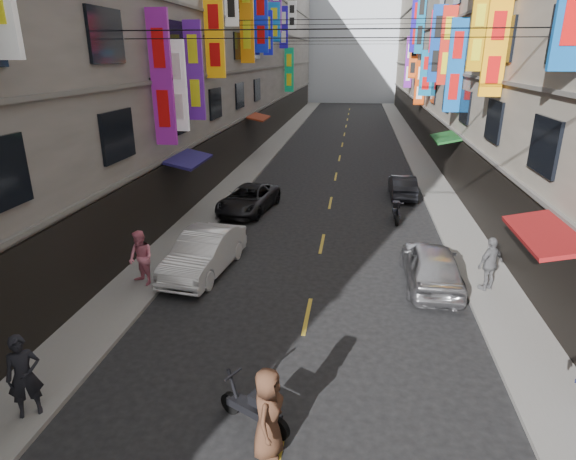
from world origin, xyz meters
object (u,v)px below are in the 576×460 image
(car_left_mid, at_px, (204,253))
(car_right_far, at_px, (402,186))
(scooter_crossing, at_px, (255,409))
(pedestrian_lnear, at_px, (24,376))
(pedestrian_lfar, at_px, (141,258))
(scooter_far_right, at_px, (396,212))
(car_right_mid, at_px, (431,265))
(pedestrian_rfar, at_px, (490,264))
(car_left_far, at_px, (249,199))
(pedestrian_crossing, at_px, (268,413))

(car_left_mid, relative_size, car_right_far, 1.22)
(scooter_crossing, xyz_separation_m, car_right_far, (4.48, 18.46, 0.18))
(pedestrian_lnear, bearing_deg, pedestrian_lfar, 57.59)
(pedestrian_lfar, bearing_deg, scooter_far_right, 74.63)
(car_right_mid, height_order, pedestrian_lfar, pedestrian_lfar)
(scooter_far_right, height_order, pedestrian_lfar, pedestrian_lfar)
(pedestrian_lfar, distance_m, pedestrian_rfar, 11.48)
(scooter_far_right, bearing_deg, pedestrian_lnear, 59.11)
(scooter_crossing, height_order, pedestrian_lfar, pedestrian_lfar)
(car_left_far, bearing_deg, pedestrian_rfar, -28.75)
(pedestrian_lnear, height_order, pedestrian_crossing, pedestrian_lnear)
(scooter_crossing, height_order, car_left_far, car_left_far)
(scooter_crossing, distance_m, car_right_mid, 8.66)
(scooter_far_right, relative_size, pedestrian_lfar, 0.96)
(car_right_mid, distance_m, pedestrian_lnear, 12.21)
(car_left_mid, bearing_deg, pedestrian_lnear, -93.85)
(scooter_crossing, distance_m, car_right_far, 18.99)
(pedestrian_lfar, height_order, pedestrian_rfar, pedestrian_lfar)
(scooter_far_right, height_order, car_right_far, car_right_far)
(car_right_far, bearing_deg, pedestrian_crossing, 77.39)
(scooter_far_right, height_order, pedestrian_rfar, pedestrian_rfar)
(car_left_far, relative_size, car_right_far, 1.22)
(car_left_mid, height_order, pedestrian_lnear, pedestrian_lnear)
(car_left_mid, bearing_deg, scooter_far_right, 50.12)
(pedestrian_lnear, bearing_deg, pedestrian_crossing, -37.16)
(car_right_far, relative_size, pedestrian_lfar, 2.00)
(scooter_far_right, height_order, pedestrian_lnear, pedestrian_lnear)
(scooter_crossing, relative_size, pedestrian_rfar, 0.90)
(car_left_mid, relative_size, pedestrian_lnear, 2.43)
(pedestrian_lfar, bearing_deg, pedestrian_lnear, -56.06)
(car_right_mid, distance_m, pedestrian_lfar, 9.75)
(pedestrian_rfar, bearing_deg, pedestrian_lfar, -30.69)
(car_left_far, height_order, car_right_far, car_left_far)
(scooter_crossing, height_order, pedestrian_lnear, pedestrian_lnear)
(scooter_far_right, distance_m, pedestrian_rfar, 7.51)
(scooter_far_right, distance_m, pedestrian_lnear, 17.00)
(pedestrian_rfar, bearing_deg, car_right_mid, -45.63)
(scooter_crossing, xyz_separation_m, car_right_mid, (4.55, 7.37, 0.31))
(car_left_far, distance_m, pedestrian_crossing, 15.80)
(pedestrian_lnear, height_order, pedestrian_lfar, pedestrian_lnear)
(scooter_crossing, relative_size, car_left_mid, 0.36)
(pedestrian_lnear, relative_size, pedestrian_lfar, 1.01)
(car_right_mid, bearing_deg, pedestrian_lnear, 39.67)
(car_left_far, height_order, pedestrian_rfar, pedestrian_rfar)
(pedestrian_rfar, bearing_deg, car_left_mid, -38.20)
(car_right_mid, bearing_deg, pedestrian_rfar, 171.13)
(pedestrian_lnear, bearing_deg, pedestrian_rfar, -0.62)
(car_left_mid, relative_size, car_left_far, 1.00)
(car_right_mid, bearing_deg, scooter_crossing, 58.28)
(scooter_far_right, bearing_deg, car_right_mid, 95.68)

